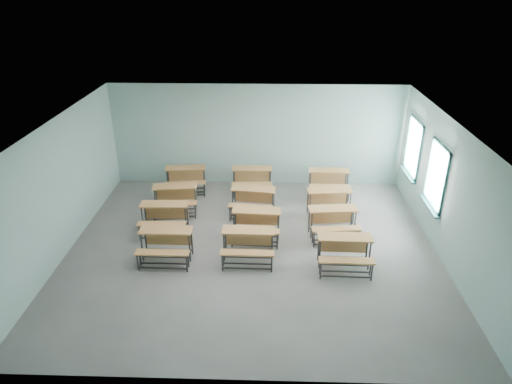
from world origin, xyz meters
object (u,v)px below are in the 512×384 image
desk_unit_r1c1 (256,221)px  desk_unit_r2c0 (175,195)px  desk_unit_r3c1 (252,177)px  desk_unit_r3c2 (329,179)px  desk_unit_r2c2 (330,199)px  desk_unit_r0c0 (166,241)px  desk_unit_r2c1 (253,198)px  desk_unit_r1c2 (333,219)px  desk_unit_r3c0 (186,176)px  desk_unit_r0c1 (248,241)px  desk_unit_r1c0 (164,214)px  desk_unit_r0c2 (345,248)px

desk_unit_r1c1 → desk_unit_r2c0: same height
desk_unit_r3c1 → desk_unit_r3c2: 2.34m
desk_unit_r2c2 → desk_unit_r3c2: bearing=79.0°
desk_unit_r0c0 → desk_unit_r2c1: (1.95, 2.32, 0.00)m
desk_unit_r1c2 → desk_unit_r3c0: 4.95m
desk_unit_r0c0 → desk_unit_r0c1: (1.92, 0.05, 0.00)m
desk_unit_r1c0 → desk_unit_r1c2: 4.36m
desk_unit_r1c2 → desk_unit_r2c2: size_ratio=1.00×
desk_unit_r1c1 → desk_unit_r3c2: size_ratio=1.02×
desk_unit_r0c0 → desk_unit_r3c2: bearing=41.8°
desk_unit_r1c1 → desk_unit_r2c0: bearing=152.5°
desk_unit_r1c0 → desk_unit_r2c1: size_ratio=0.95×
desk_unit_r0c0 → desk_unit_r1c1: bearing=27.0°
desk_unit_r0c0 → desk_unit_r1c2: 4.21m
desk_unit_r0c2 → desk_unit_r1c0: bearing=162.6°
desk_unit_r2c1 → desk_unit_r3c0: size_ratio=1.00×
desk_unit_r2c1 → desk_unit_r0c1: bearing=-83.5°
desk_unit_r1c1 → desk_unit_r1c2: same height
desk_unit_r2c1 → desk_unit_r3c1: same height
desk_unit_r2c1 → desk_unit_r0c0: bearing=-123.0°
desk_unit_r1c0 → desk_unit_r2c1: (2.26, 1.01, 0.00)m
desk_unit_r2c0 → desk_unit_r3c1: same height
desk_unit_r2c2 → desk_unit_r1c2: bearing=-97.9°
desk_unit_r2c2 → desk_unit_r3c2: size_ratio=1.05×
desk_unit_r2c0 → desk_unit_r2c2: bearing=-8.5°
desk_unit_r0c0 → desk_unit_r2c2: size_ratio=0.95×
desk_unit_r0c2 → desk_unit_r1c2: same height
desk_unit_r0c2 → desk_unit_r3c1: (-2.26, 3.98, 0.00)m
desk_unit_r0c1 → desk_unit_r2c1: size_ratio=0.94×
desk_unit_r0c1 → desk_unit_r3c2: size_ratio=1.00×
desk_unit_r1c1 → desk_unit_r2c1: same height
desk_unit_r0c1 → desk_unit_r1c1: size_ratio=0.98×
desk_unit_r3c1 → desk_unit_r2c1: bearing=-88.9°
desk_unit_r0c1 → desk_unit_r3c2: bearing=58.8°
desk_unit_r1c1 → desk_unit_r3c0: bearing=132.5°
desk_unit_r1c1 → desk_unit_r3c2: bearing=54.4°
desk_unit_r0c1 → desk_unit_r1c0: 2.57m
desk_unit_r0c0 → desk_unit_r2c1: 3.03m
desk_unit_r0c1 → desk_unit_r1c2: same height
desk_unit_r2c2 → desk_unit_r3c1: size_ratio=1.04×
desk_unit_r3c1 → desk_unit_r0c1: bearing=-91.1°
desk_unit_r1c2 → desk_unit_r2c0: (-4.28, 1.23, 0.00)m
desk_unit_r3c2 → desk_unit_r1c2: bearing=-92.9°
desk_unit_r1c2 → desk_unit_r3c0: size_ratio=0.98×
desk_unit_r1c2 → desk_unit_r1c0: bearing=172.8°
desk_unit_r0c1 → desk_unit_r2c2: size_ratio=0.95×
desk_unit_r0c1 → desk_unit_r3c0: same height
desk_unit_r1c1 → desk_unit_r1c0: bearing=176.7°
desk_unit_r0c1 → desk_unit_r0c2: size_ratio=1.00×
desk_unit_r1c0 → desk_unit_r0c1: bearing=-30.8°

